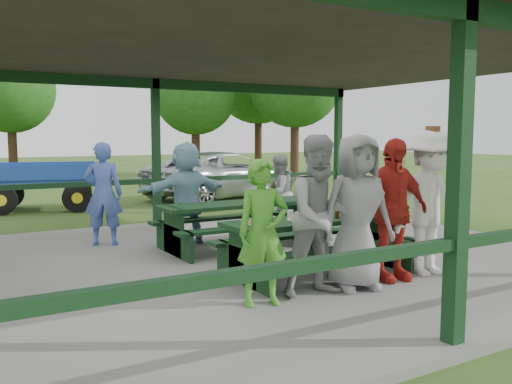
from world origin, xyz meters
TOP-DOWN VIEW (x-y plane):
  - ground at (0.00, 0.00)m, footprint 90.00×90.00m
  - concrete_slab at (0.00, 0.00)m, footprint 10.00×8.00m
  - pavilion_structure at (0.00, 0.00)m, footprint 10.60×8.60m
  - picnic_table_near at (0.40, -1.20)m, footprint 2.56×1.39m
  - picnic_table_far at (0.34, 0.80)m, footprint 2.69×1.39m
  - table_setting at (0.48, -1.17)m, footprint 2.28×0.45m
  - contestant_green at (-0.92, -2.01)m, footprint 0.64×0.49m
  - contestant_grey_left at (-0.15, -2.04)m, footprint 0.97×0.79m
  - contestant_grey_mid at (0.38, -2.05)m, footprint 1.01×0.76m
  - contestant_red at (1.03, -1.96)m, footprint 1.12×0.59m
  - contestant_white_fedora at (1.68, -2.00)m, footprint 1.28×0.79m
  - spectator_lblue at (-0.30, 1.54)m, footprint 1.66×0.67m
  - spectator_blue at (-1.55, 2.14)m, footprint 0.75×0.63m
  - spectator_grey at (1.73, 1.79)m, footprint 0.86×0.77m
  - pickup_truck at (3.75, 8.05)m, footprint 5.67×3.78m
  - farm_trailer at (-1.61, 8.00)m, footprint 3.82×2.17m
  - tree_left at (-1.23, 17.64)m, footprint 3.61×3.61m
  - tree_mid at (5.50, 14.12)m, footprint 3.48×3.48m
  - tree_right at (9.14, 12.07)m, footprint 4.01×4.01m
  - tree_far_right at (9.83, 16.27)m, footprint 4.44×4.44m

SIDE VIEW (x-z plane):
  - ground at x=0.00m, z-range 0.00..0.00m
  - concrete_slab at x=0.00m, z-range 0.00..0.10m
  - picnic_table_near at x=0.40m, z-range 0.20..0.95m
  - picnic_table_far at x=0.34m, z-range 0.20..0.95m
  - farm_trailer at x=-1.61m, z-range -0.01..1.32m
  - pickup_truck at x=3.75m, z-range 0.00..1.44m
  - spectator_grey at x=1.73m, z-range 0.10..1.57m
  - table_setting at x=0.48m, z-range 0.83..0.93m
  - contestant_green at x=-0.92m, z-range 0.10..1.69m
  - spectator_blue at x=-1.55m, z-range 0.10..1.84m
  - spectator_lblue at x=-0.30m, z-range 0.10..1.85m
  - contestant_red at x=1.03m, z-range 0.10..1.92m
  - contestant_grey_left at x=-0.15m, z-range 0.10..1.96m
  - contestant_grey_mid at x=0.38m, z-range 0.10..1.97m
  - contestant_white_fedora at x=1.68m, z-range 0.08..2.04m
  - pavilion_structure at x=0.00m, z-range 1.55..4.79m
  - tree_mid at x=5.50m, z-range 0.96..6.40m
  - tree_left at x=-1.23m, z-range 1.00..6.64m
  - tree_right at x=9.14m, z-range 1.11..7.38m
  - tree_far_right at x=9.83m, z-range 1.23..8.16m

